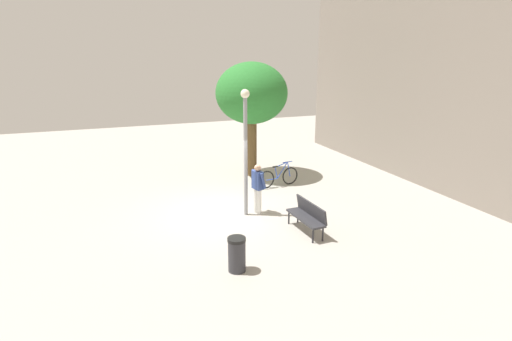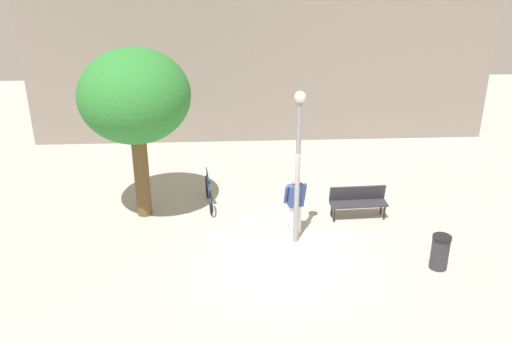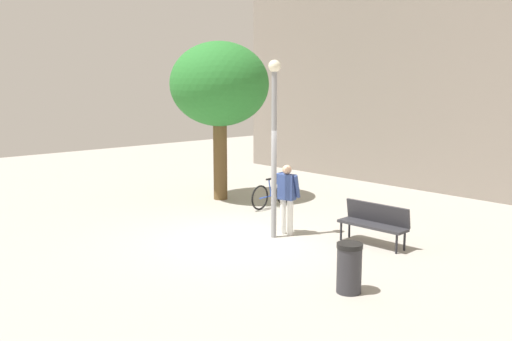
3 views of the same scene
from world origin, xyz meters
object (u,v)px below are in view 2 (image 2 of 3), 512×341
Objects in this scene: lamppost at (298,155)px; bicycle_blue at (209,193)px; plaza_tree at (135,97)px; park_bench at (358,199)px; trash_bin at (440,252)px; person_by_lamppost at (296,201)px.

lamppost is 2.26× the size of bicycle_blue.
park_bench is at bearing -4.57° from plaza_tree.
park_bench is at bearing 117.81° from trash_bin.
plaza_tree is 5.47× the size of trash_bin.
bicycle_blue is at bearing 147.41° from trash_bin.
plaza_tree is (-4.16, 1.75, 1.02)m from lamppost.
lamppost is 0.85× the size of plaza_tree.
plaza_tree is 2.65× the size of bicycle_blue.
lamppost is at bearing -22.77° from plaza_tree.
person_by_lamppost is 3.80m from trash_bin.
plaza_tree is 8.66m from trash_bin.
bicycle_blue reaches higher than trash_bin.
bicycle_blue is 2.06× the size of trash_bin.
plaza_tree is at bearing 162.22° from person_by_lamppost.
bicycle_blue is at bearing 142.63° from person_by_lamppost.
lamppost is 4.13m from trash_bin.
bicycle_blue is 6.69m from trash_bin.
lamppost is 1.54m from person_by_lamppost.
plaza_tree is (-4.18, 1.34, 2.51)m from person_by_lamppost.
person_by_lamppost reaches higher than park_bench.
park_bench is 4.34m from bicycle_blue.
lamppost reaches higher than person_by_lamppost.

